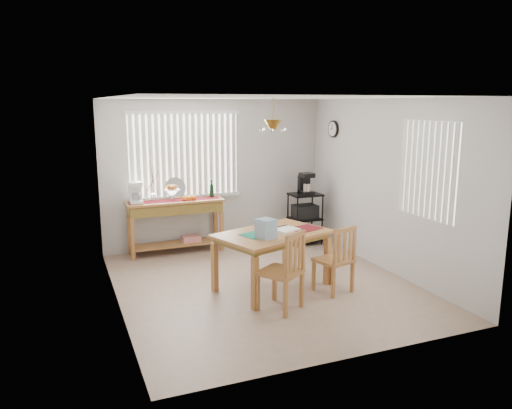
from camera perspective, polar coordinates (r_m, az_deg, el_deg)
name	(u,v)px	position (r m, az deg, el deg)	size (l,w,h in m)	color
ground	(264,285)	(7.18, 0.91, -9.16)	(4.00, 4.50, 0.01)	tan
room_shell	(264,166)	(6.78, 0.92, 4.41)	(4.20, 4.70, 2.70)	beige
sideboard	(176,213)	(8.59, -9.11, -1.02)	(1.63, 0.46, 0.91)	#AF743B
sideboard_items	(159,193)	(8.48, -11.00, 1.30)	(1.54, 0.39, 0.70)	maroon
wire_cart	(305,214)	(9.12, 5.62, -1.03)	(0.54, 0.44, 0.93)	black
cart_items	(305,184)	(9.03, 5.66, 2.35)	(0.22, 0.26, 0.38)	black
dining_table	(272,239)	(6.85, 1.86, -3.94)	(1.72, 1.40, 0.80)	#AF743B
table_items	(271,229)	(6.61, 1.72, -2.83)	(1.25, 0.61, 0.25)	#167E5F
chair_left	(283,272)	(6.20, 3.13, -7.66)	(0.65, 0.65, 1.01)	#AF743B
chair_right	(336,260)	(6.84, 9.09, -6.27)	(0.53, 0.53, 0.93)	#AF743B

